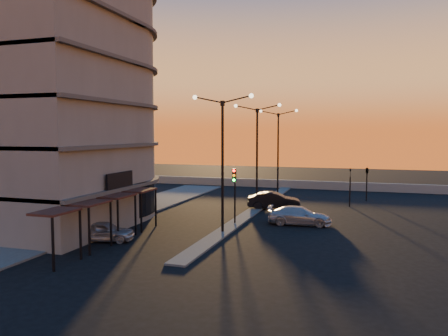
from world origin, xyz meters
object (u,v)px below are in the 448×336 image
Objects in this scene: traffic_light_main at (234,187)px; car_hatchback at (104,231)px; streetlamp_mid at (257,148)px; car_wagon at (299,216)px; car_sedan at (274,201)px.

traffic_light_main reaches higher than car_hatchback.
car_hatchback is at bearing -114.17° from streetlamp_mid.
car_wagon is at bearing -50.20° from streetlamp_mid.
car_wagon reaches higher than car_hatchback.
traffic_light_main is 8.01m from car_sedan.
car_hatchback is at bearing -131.46° from traffic_light_main.
car_wagon is (4.67, -5.60, -4.90)m from streetlamp_mid.
traffic_light_main reaches higher than car_wagon.
car_wagon is (4.67, 1.53, -2.20)m from traffic_light_main.
traffic_light_main is 0.90× the size of car_wagon.
car_sedan reaches higher than car_wagon.
car_sedan is at bearing -42.05° from car_hatchback.
streetlamp_mid reaches higher than car_wagon.
car_sedan is at bearing 22.49° from car_wagon.
car_hatchback is 16.95m from car_sedan.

